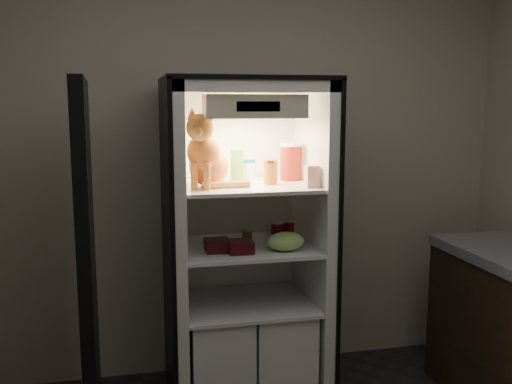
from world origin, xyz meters
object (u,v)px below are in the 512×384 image
parmesan_shaker (237,166)px  soda_can_a (281,232)px  pepper_jar (291,162)px  salsa_jar (271,172)px  soda_can_c (277,233)px  grape_bag (286,241)px  soda_can_b (289,231)px  cream_carton (312,176)px  refrigerator (244,268)px  berry_box_left (217,245)px  tabby_cat (206,157)px  mayo_tub (248,170)px  condiment_jar (247,236)px  berry_box_right (240,247)px

parmesan_shaker → soda_can_a: bearing=-8.7°
pepper_jar → salsa_jar: bearing=-138.8°
soda_can_c → grape_bag: (0.01, -0.14, -0.01)m
parmesan_shaker → soda_can_b: parmesan_shaker is taller
parmesan_shaker → cream_carton: parmesan_shaker is taller
soda_can_b → soda_can_c: (-0.09, -0.06, 0.01)m
refrigerator → berry_box_left: bearing=-139.4°
soda_can_b → soda_can_c: 0.11m
salsa_jar → soda_can_a: 0.39m
tabby_cat → mayo_tub: tabby_cat is taller
tabby_cat → condiment_jar: bearing=44.8°
refrigerator → soda_can_a: (0.22, -0.00, 0.20)m
grape_bag → soda_can_b: bearing=69.1°
refrigerator → parmesan_shaker: refrigerator is taller
cream_carton → berry_box_left: bearing=168.7°
berry_box_left → tabby_cat: bearing=136.8°
grape_bag → berry_box_left: size_ratio=1.55×
parmesan_shaker → soda_can_a: parmesan_shaker is taller
soda_can_b → grape_bag: bearing=-110.9°
refrigerator → berry_box_right: (-0.07, -0.21, 0.18)m
refrigerator → soda_can_a: size_ratio=17.07×
refrigerator → parmesan_shaker: (-0.03, 0.04, 0.59)m
parmesan_shaker → berry_box_left: 0.48m
berry_box_left → berry_box_right: 0.13m
refrigerator → mayo_tub: bearing=67.2°
refrigerator → salsa_jar: bearing=-36.0°
refrigerator → condiment_jar: (0.02, -0.01, 0.19)m
mayo_tub → salsa_jar: bearing=-68.7°
tabby_cat → condiment_jar: tabby_cat is taller
soda_can_a → soda_can_c: soda_can_c is taller
tabby_cat → condiment_jar: 0.54m
soda_can_c → tabby_cat: bearing=-175.8°
tabby_cat → condiment_jar: size_ratio=5.34×
condiment_jar → refrigerator: bearing=161.2°
cream_carton → soda_can_b: (-0.05, 0.24, -0.35)m
soda_can_c → berry_box_left: 0.36m
tabby_cat → mayo_tub: size_ratio=3.60×
soda_can_a → berry_box_left: bearing=-159.3°
pepper_jar → soda_can_c: (-0.11, -0.12, -0.39)m
mayo_tub → soda_can_a: 0.41m
refrigerator → parmesan_shaker: size_ratio=10.02×
soda_can_b → grape_bag: 0.22m
parmesan_shaker → cream_carton: bearing=-39.6°
salsa_jar → soda_can_c: (0.04, 0.01, -0.35)m
salsa_jar → soda_can_c: bearing=18.2°
tabby_cat → berry_box_left: size_ratio=3.25×
mayo_tub → refrigerator: bearing=-112.8°
mayo_tub → grape_bag: bearing=-68.2°
parmesan_shaker → mayo_tub: bearing=44.7°
tabby_cat → soda_can_b: tabby_cat is taller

